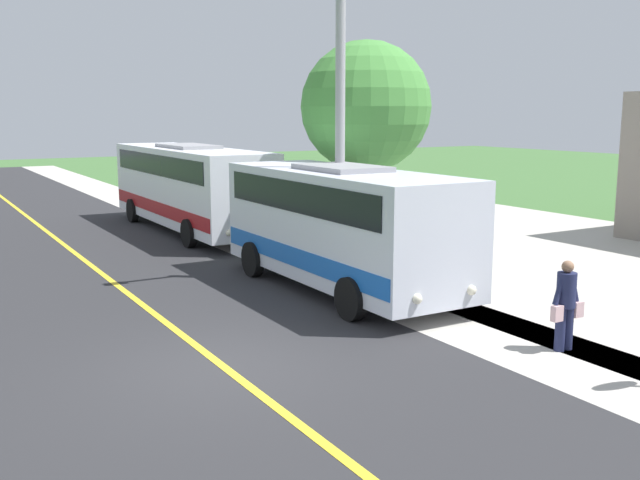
{
  "coord_description": "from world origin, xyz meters",
  "views": [
    {
      "loc": [
        4.38,
        10.71,
        4.15
      ],
      "look_at": [
        -3.5,
        -2.77,
        1.4
      ],
      "focal_mm": 40.57,
      "sensor_mm": 36.0,
      "label": 1
    }
  ],
  "objects_px": {
    "pedestrian_with_bags": "(566,303)",
    "street_light_pole": "(335,120)",
    "shuttle_bus_front": "(342,222)",
    "transit_bus_rear": "(189,184)",
    "tree_curbside": "(366,107)"
  },
  "relations": [
    {
      "from": "transit_bus_rear",
      "to": "shuttle_bus_front",
      "type": "bearing_deg",
      "value": 90.22
    },
    {
      "from": "transit_bus_rear",
      "to": "pedestrian_with_bags",
      "type": "bearing_deg",
      "value": 93.82
    },
    {
      "from": "street_light_pole",
      "to": "shuttle_bus_front",
      "type": "bearing_deg",
      "value": 68.22
    },
    {
      "from": "pedestrian_with_bags",
      "to": "tree_curbside",
      "type": "distance_m",
      "value": 9.91
    },
    {
      "from": "transit_bus_rear",
      "to": "tree_curbside",
      "type": "height_order",
      "value": "tree_curbside"
    },
    {
      "from": "pedestrian_with_bags",
      "to": "street_light_pole",
      "type": "xyz_separation_m",
      "value": [
        0.69,
        -6.65,
        3.12
      ]
    },
    {
      "from": "shuttle_bus_front",
      "to": "street_light_pole",
      "type": "height_order",
      "value": "street_light_pole"
    },
    {
      "from": "tree_curbside",
      "to": "pedestrian_with_bags",
      "type": "bearing_deg",
      "value": 78.52
    },
    {
      "from": "shuttle_bus_front",
      "to": "transit_bus_rear",
      "type": "distance_m",
      "value": 10.12
    },
    {
      "from": "shuttle_bus_front",
      "to": "transit_bus_rear",
      "type": "relative_size",
      "value": 0.75
    },
    {
      "from": "transit_bus_rear",
      "to": "street_light_pole",
      "type": "distance_m",
      "value": 9.56
    },
    {
      "from": "tree_curbside",
      "to": "transit_bus_rear",
      "type": "bearing_deg",
      "value": -66.86
    },
    {
      "from": "shuttle_bus_front",
      "to": "tree_curbside",
      "type": "xyz_separation_m",
      "value": [
        -2.87,
        -3.3,
        2.68
      ]
    },
    {
      "from": "shuttle_bus_front",
      "to": "pedestrian_with_bags",
      "type": "relative_size",
      "value": 4.71
    },
    {
      "from": "pedestrian_with_bags",
      "to": "tree_curbside",
      "type": "relative_size",
      "value": 0.26
    }
  ]
}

